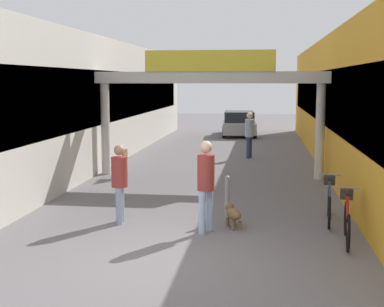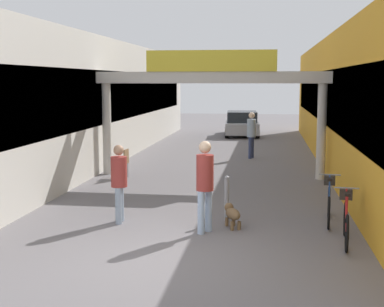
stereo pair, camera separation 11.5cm
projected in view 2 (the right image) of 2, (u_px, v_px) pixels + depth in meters
The scene contains 13 objects.
ground_plane at pixel (162, 258), 9.04m from camera, with size 80.00×80.00×0.00m, color slate.
storefront_left at pixel (86, 101), 20.24m from camera, with size 3.00×26.00×4.42m.
storefront_right at pixel (364, 103), 18.82m from camera, with size 3.00×26.00×4.42m.
arcade_sign_gateway at pixel (211, 88), 16.38m from camera, with size 7.40×0.47×3.90m.
pedestrian_with_dog at pixel (205, 180), 10.43m from camera, with size 0.47×0.47×1.82m.
pedestrian_companion at pixel (119, 179), 11.20m from camera, with size 0.37×0.39×1.66m.
pedestrian_carrying_crate at pixel (251, 132), 20.59m from camera, with size 0.42×0.42×1.78m.
dog_on_leash at pixel (232, 214), 10.91m from camera, with size 0.45×0.67×0.47m.
bicycle_red_nearest at pixel (346, 219), 9.90m from camera, with size 0.46×1.69×0.98m.
bicycle_blue_second at pixel (329, 201), 11.35m from camera, with size 0.46×1.69×0.98m.
bollard_post_metal at pixel (227, 198), 11.40m from camera, with size 0.10×0.10×0.98m.
cafe_chair_wood_nearer at pixel (123, 161), 16.44m from camera, with size 0.43×0.43×0.89m.
parked_car_silver at pixel (242, 124), 29.21m from camera, with size 2.01×4.10×1.33m.
Camera 2 is at (1.72, -8.56, 2.98)m, focal length 50.00 mm.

